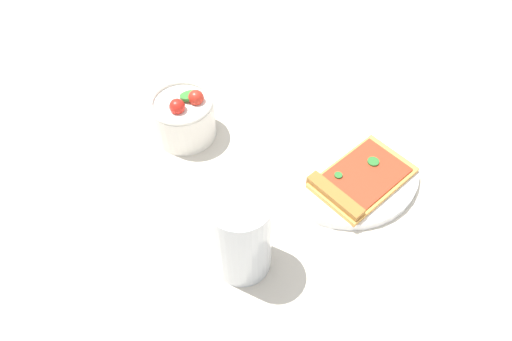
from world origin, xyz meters
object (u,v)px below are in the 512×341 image
Objects in this scene: pizza_slice_main at (358,179)px; salad_bowl at (183,116)px; plate at (343,165)px; soda_glass at (241,237)px.

pizza_slice_main is 1.74× the size of salad_bowl.
pizza_slice_main is at bearing -142.37° from plate.
plate is 0.23m from soda_glass.
soda_glass is (-0.21, -0.15, 0.02)m from salad_bowl.
salad_bowl is (0.05, 0.29, 0.02)m from pizza_slice_main.
soda_glass reaches higher than pizza_slice_main.
salad_bowl is at bearing 80.79° from pizza_slice_main.
plate is 2.28× the size of salad_bowl.
salad_bowl reaches higher than plate.
soda_glass is at bearing 149.78° from plate.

